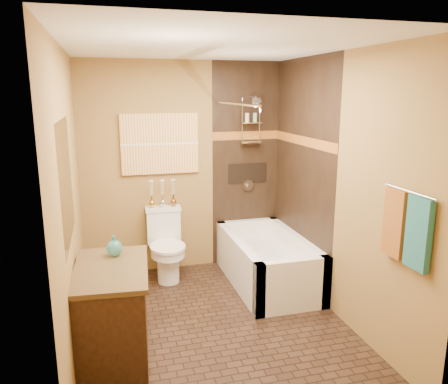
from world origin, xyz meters
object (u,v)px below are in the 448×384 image
object	(u,v)px
sunset_painting	(160,144)
bathtub	(267,265)
toilet	(166,244)
vanity	(112,315)

from	to	relation	value
sunset_painting	bathtub	distance (m)	1.86
toilet	vanity	xyz separation A→B (m)	(-0.64, -1.53, -0.00)
toilet	vanity	bearing A→B (deg)	-109.73
toilet	vanity	distance (m)	1.66
bathtub	toilet	world-z (taller)	toilet
sunset_painting	toilet	bearing A→B (deg)	-90.00
vanity	sunset_painting	bearing A→B (deg)	75.11
toilet	sunset_painting	bearing A→B (deg)	93.17
bathtub	vanity	distance (m)	2.04
sunset_painting	vanity	xyz separation A→B (m)	(-0.64, -1.79, -1.14)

